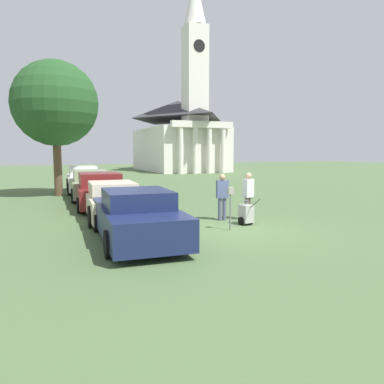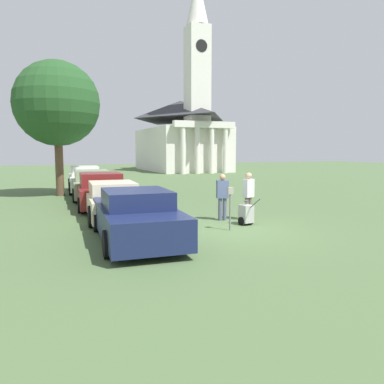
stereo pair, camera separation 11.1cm
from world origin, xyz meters
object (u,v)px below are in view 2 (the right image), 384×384
Objects in this scene: parking_meter at (230,200)px; equipment_cart at (246,214)px; parked_car_white at (85,180)px; parked_car_cream at (112,201)px; person_supervisor at (248,193)px; parked_car_maroon at (101,192)px; church at (182,130)px; parked_car_sage at (92,185)px; parked_car_navy at (136,217)px; person_worker at (222,194)px.

parking_meter is 1.24m from equipment_cart.
parked_car_white is 13.16m from equipment_cart.
person_supervisor reaches higher than parked_car_cream.
person_supervisor reaches higher than parked_car_maroon.
church is (10.18, 33.80, 4.74)m from equipment_cart.
parked_car_maroon is at bearing -116.97° from church.
parking_meter is at bearing -45.82° from parked_car_cream.
parked_car_cream is 1.06× the size of parked_car_maroon.
parked_car_sage is at bearing -83.75° from person_supervisor.
parking_meter is (3.09, -9.73, 0.25)m from parked_car_sage.
parked_car_navy is 5.02× the size of equipment_cart.
parked_car_maroon reaches higher than parking_meter.
parked_car_sage is at bearing 92.97° from parked_car_cream.
parked_car_navy is at bearing -87.03° from parked_car_white.
parked_car_maroon is 4.73× the size of equipment_cart.
church reaches higher than person_worker.
person_supervisor reaches higher than parking_meter.
parked_car_sage reaches higher than parking_meter.
person_worker is (3.63, -8.09, 0.25)m from parked_car_sage.
equipment_cart is at bearing 32.77° from parking_meter.
parked_car_maroon is 0.99× the size of parked_car_sage.
equipment_cart is at bearing -52.79° from parked_car_maroon.
parked_car_navy is at bearing 39.74° from person_worker.
parked_car_sage is 9.54m from person_supervisor.
parked_car_navy is 6.74m from parked_car_maroon.
parked_car_maroon is 3.44× the size of parking_meter.
person_supervisor is at bearing -58.68° from parked_car_sage.
person_worker reaches higher than parked_car_sage.
equipment_cart is (4.02, -9.13, -0.32)m from parked_car_sage.
person_worker reaches higher than parking_meter.
parked_car_cream is 9.60m from parked_car_white.
parked_car_navy is at bearing -87.03° from parked_car_sage.
person_supervisor is 1.08m from equipment_cart.
person_worker is at bearing 30.25° from parked_car_navy.
parked_car_white reaches higher than equipment_cart.
equipment_cart is at bearing -106.76° from church.
equipment_cart is 35.62m from church.
parked_car_cream is 5.01× the size of equipment_cart.
person_worker is at bearing -62.88° from parked_car_sage.
person_worker is (3.63, -4.87, 0.25)m from parked_car_maroon.
parked_car_white reaches higher than parked_car_maroon.
parked_car_maroon is (-0.00, 6.74, 0.02)m from parked_car_navy.
person_worker is (0.54, 1.64, -0.00)m from parking_meter.
parked_car_navy is 0.23× the size of church.
person_supervisor is (4.53, -8.39, 0.28)m from parked_car_sage.
parking_meter is (3.09, -6.50, 0.25)m from parked_car_maroon.
parked_car_white is 2.83× the size of person_worker.
parked_car_sage is 2.76× the size of person_supervisor.
parked_car_maroon is 2.74× the size of person_supervisor.
person_supervisor is at bearing -106.30° from church.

